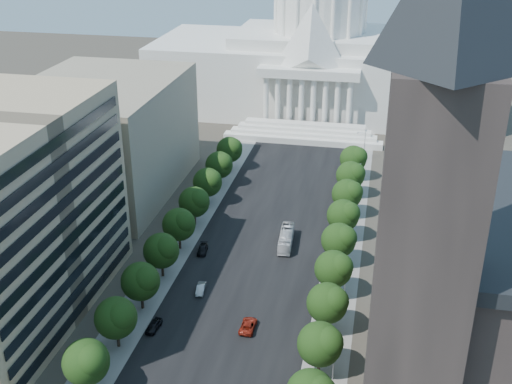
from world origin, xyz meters
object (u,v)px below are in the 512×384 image
Objects in this scene: car_dark_b at (203,250)px; city_bus at (286,238)px; car_silver at (201,289)px; car_red at (248,325)px; car_dark_a at (154,326)px.

car_dark_b is 0.42× the size of city_bus.
car_silver is 0.80× the size of car_red.
car_silver reaches higher than car_dark_b.
car_silver is 16.02m from car_dark_b.
car_red is at bearing -65.03° from car_dark_b.
car_red is 33.03m from city_bus.
car_dark_a is 14.70m from car_silver.
car_silver is (5.13, 13.77, -0.04)m from car_dark_a.
city_bus is at bearing -92.70° from car_red.
car_dark_a is 0.39× the size of city_bus.
city_bus reaches higher than car_red.
city_bus is at bearing 51.61° from car_silver.
city_bus is (18.01, 7.33, 0.95)m from car_dark_b.
car_dark_b is at bearing -161.47° from city_bus.
car_dark_b is (1.08, 29.27, -0.07)m from car_dark_a.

